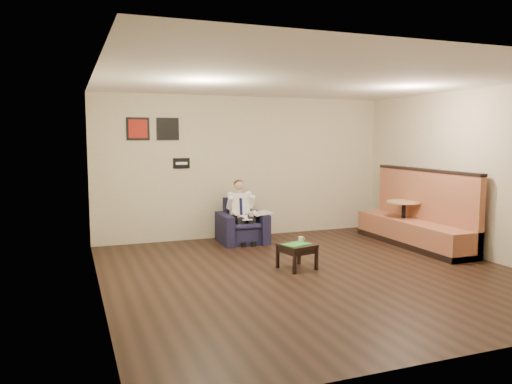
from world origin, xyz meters
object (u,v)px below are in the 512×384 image
object	(u,v)px
seated_man	(244,214)
green_folder	(296,244)
cafe_table	(403,222)
smartphone	(294,242)
armchair	(242,221)
side_table	(297,256)
coffee_mug	(301,239)
banquette	(414,208)

from	to	relation	value
seated_man	green_folder	bearing A→B (deg)	-84.47
cafe_table	smartphone	bearing A→B (deg)	-161.78
green_folder	smartphone	world-z (taller)	green_folder
armchair	cafe_table	bearing A→B (deg)	-18.48
seated_man	green_folder	xyz separation A→B (m)	(0.13, -2.01, -0.18)
seated_man	side_table	xyz separation A→B (m)	(0.15, -1.99, -0.37)
green_folder	smartphone	xyz separation A→B (m)	(0.03, 0.17, -0.00)
side_table	smartphone	xyz separation A→B (m)	(0.01, 0.14, 0.20)
side_table	cafe_table	xyz separation A→B (m)	(2.73, 1.04, 0.20)
coffee_mug	banquette	xyz separation A→B (m)	(2.59, 0.59, 0.27)
armchair	banquette	distance (m)	3.19
coffee_mug	smartphone	bearing A→B (deg)	176.00
green_folder	banquette	world-z (taller)	banquette
armchair	seated_man	world-z (taller)	seated_man
armchair	side_table	world-z (taller)	armchair
green_folder	cafe_table	bearing A→B (deg)	21.09
armchair	seated_man	size ratio (longest dim) A/B	0.75
side_table	smartphone	bearing A→B (deg)	85.75
seated_man	cafe_table	bearing A→B (deg)	-16.55
green_folder	cafe_table	size ratio (longest dim) A/B	0.49
seated_man	banquette	size ratio (longest dim) A/B	0.42
cafe_table	green_folder	bearing A→B (deg)	-158.91
armchair	smartphone	world-z (taller)	armchair
seated_man	coffee_mug	size ratio (longest dim) A/B	13.91
armchair	side_table	distance (m)	2.12
smartphone	cafe_table	xyz separation A→B (m)	(2.72, 0.89, 0.01)
smartphone	cafe_table	distance (m)	2.86
seated_man	green_folder	distance (m)	2.03
seated_man	coffee_mug	world-z (taller)	seated_man
banquette	cafe_table	world-z (taller)	banquette
coffee_mug	cafe_table	world-z (taller)	cafe_table
side_table	coffee_mug	xyz separation A→B (m)	(0.13, 0.14, 0.23)
seated_man	green_folder	world-z (taller)	seated_man
seated_man	armchair	bearing A→B (deg)	90.00
armchair	green_folder	world-z (taller)	armchair
green_folder	coffee_mug	size ratio (longest dim) A/B	4.74
seated_man	green_folder	size ratio (longest dim) A/B	2.94
green_folder	smartphone	size ratio (longest dim) A/B	3.21
seated_man	smartphone	world-z (taller)	seated_man
smartphone	armchair	bearing A→B (deg)	91.60
armchair	green_folder	size ratio (longest dim) A/B	2.21
smartphone	banquette	xyz separation A→B (m)	(2.71, 0.58, 0.31)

